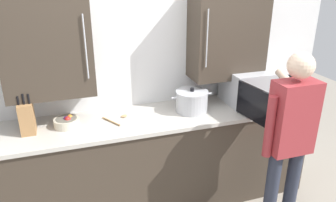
{
  "coord_description": "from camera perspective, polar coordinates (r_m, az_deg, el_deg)",
  "views": [
    {
      "loc": [
        -0.68,
        -1.89,
        2.18
      ],
      "look_at": [
        0.15,
        0.65,
        1.09
      ],
      "focal_mm": 35.03,
      "sensor_mm": 36.0,
      "label": 1
    }
  ],
  "objects": [
    {
      "name": "microwave_oven",
      "position": [
        3.32,
        14.59,
        2.52
      ],
      "size": [
        0.61,
        0.83,
        0.32
      ],
      "color": "#B7BABF",
      "rests_on": "counter_unit"
    },
    {
      "name": "counter_unit",
      "position": [
        3.17,
        -2.9,
        -10.46
      ],
      "size": [
        3.11,
        0.63,
        0.94
      ],
      "color": "#3D3328",
      "rests_on": "ground_plane"
    },
    {
      "name": "wooden_spoon",
      "position": [
        2.91,
        -8.74,
        -3.04
      ],
      "size": [
        0.23,
        0.21,
        0.02
      ],
      "color": "tan",
      "rests_on": "counter_unit"
    },
    {
      "name": "person_figure",
      "position": [
        2.76,
        20.38,
        -5.32
      ],
      "size": [
        0.44,
        0.55,
        1.62
      ],
      "color": "#282D3D",
      "rests_on": "ground_plane"
    },
    {
      "name": "fruit_bowl",
      "position": [
        2.87,
        -17.21,
        -3.46
      ],
      "size": [
        0.21,
        0.21,
        0.09
      ],
      "color": "beige",
      "rests_on": "counter_unit"
    },
    {
      "name": "back_wall_tiled",
      "position": [
        3.07,
        -4.73,
        7.1
      ],
      "size": [
        3.91,
        0.44,
        2.6
      ],
      "color": "white",
      "rests_on": "ground_plane"
    },
    {
      "name": "knife_block",
      "position": [
        2.84,
        -23.34,
        -2.72
      ],
      "size": [
        0.11,
        0.15,
        0.34
      ],
      "color": "#A37547",
      "rests_on": "counter_unit"
    },
    {
      "name": "stock_pot",
      "position": [
        3.02,
        4.15,
        -0.03
      ],
      "size": [
        0.39,
        0.3,
        0.23
      ],
      "color": "#B7BABF",
      "rests_on": "counter_unit"
    }
  ]
}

